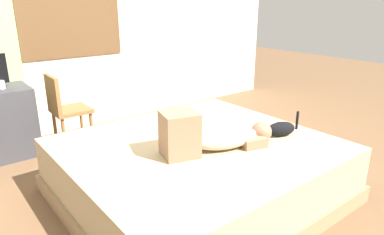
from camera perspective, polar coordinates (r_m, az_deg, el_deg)
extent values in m
plane|color=brown|center=(3.13, 0.62, -12.03)|extent=(16.00, 16.00, 0.00)
cube|color=beige|center=(4.69, -17.84, 16.00)|extent=(6.40, 0.12, 2.90)
cube|color=brown|center=(4.58, -19.25, 15.85)|extent=(1.24, 0.02, 1.05)
cube|color=white|center=(4.58, -19.24, 15.85)|extent=(1.16, 0.02, 0.97)
cube|color=#997A56|center=(3.05, 0.87, -11.42)|extent=(2.11, 1.93, 0.14)
cube|color=tan|center=(2.94, 0.90, -7.34)|extent=(2.05, 1.87, 0.34)
ellipsoid|color=#CCB299|center=(2.77, 5.38, -3.30)|extent=(0.61, 0.40, 0.17)
sphere|color=#8C664C|center=(2.93, 11.28, -2.30)|extent=(0.17, 0.17, 0.17)
cube|color=#8C664C|center=(2.59, -2.04, -2.78)|extent=(0.32, 0.30, 0.34)
cube|color=#8C664C|center=(2.89, 9.23, -3.47)|extent=(0.27, 0.32, 0.08)
ellipsoid|color=black|center=(3.09, 14.34, -1.84)|extent=(0.28, 0.20, 0.13)
sphere|color=black|center=(3.01, 11.79, -1.96)|extent=(0.08, 0.08, 0.08)
cylinder|color=black|center=(3.14, 16.82, -0.45)|extent=(0.03, 0.03, 0.16)
cylinder|color=white|center=(4.05, -28.69, 4.73)|extent=(0.06, 0.06, 0.08)
cylinder|color=brown|center=(4.28, -17.57, -1.06)|extent=(0.04, 0.04, 0.44)
cylinder|color=brown|center=(4.01, -16.03, -2.24)|extent=(0.04, 0.04, 0.44)
cylinder|color=brown|center=(4.19, -21.44, -1.89)|extent=(0.04, 0.04, 0.44)
cylinder|color=brown|center=(3.92, -20.15, -3.15)|extent=(0.04, 0.04, 0.44)
cube|color=brown|center=(4.02, -19.15, 1.14)|extent=(0.39, 0.39, 0.04)
cube|color=brown|center=(3.92, -21.81, 3.60)|extent=(0.05, 0.38, 0.38)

